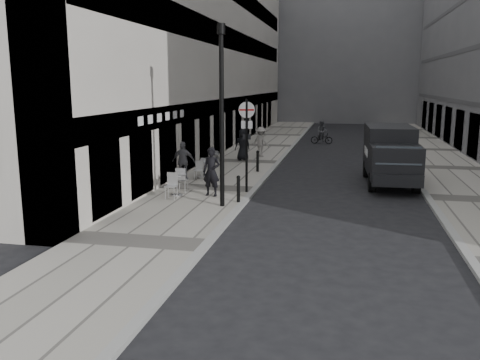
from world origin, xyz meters
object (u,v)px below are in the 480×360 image
(walking_man, at_px, (211,172))
(cyclist, at_px, (322,135))
(lamppost, at_px, (222,107))
(sign_post, at_px, (247,133))
(panel_van, at_px, (390,152))

(walking_man, distance_m, cyclist, 19.81)
(lamppost, bearing_deg, walking_man, 117.74)
(sign_post, bearing_deg, walking_man, -145.27)
(panel_van, bearing_deg, lamppost, -137.72)
(lamppost, relative_size, panel_van, 1.15)
(walking_man, xyz_separation_m, cyclist, (3.34, 19.53, -0.41))
(walking_man, height_order, panel_van, panel_van)
(cyclist, bearing_deg, panel_van, -72.04)
(walking_man, bearing_deg, sign_post, 46.96)
(cyclist, bearing_deg, walking_man, -95.98)
(panel_van, relative_size, cyclist, 3.20)
(panel_van, xyz_separation_m, cyclist, (-3.79, 14.94, -0.78))
(sign_post, xyz_separation_m, cyclist, (2.12, 18.54, -1.87))
(lamppost, relative_size, cyclist, 3.69)
(lamppost, distance_m, panel_van, 9.09)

